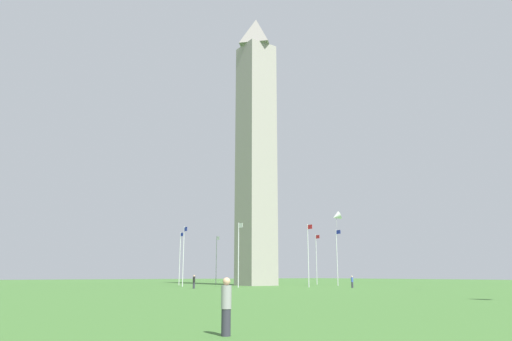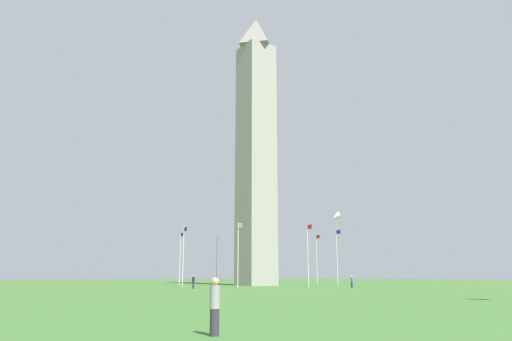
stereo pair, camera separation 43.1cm
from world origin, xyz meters
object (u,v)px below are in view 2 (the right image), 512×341
object	(u,v)px
obelisk_monument	(256,144)
person_gray_shirt	(215,307)
flagpole_se	(269,258)
kite_white_delta	(336,216)
person_blue_shirt	(352,282)
flagpole_ne	(337,255)
flagpole_sw	(180,256)
flagpole_w	(183,254)
person_black_shirt	(193,282)
flagpole_e	(317,257)
flagpole_nw	(238,252)
flagpole_s	(217,258)
flagpole_n	(308,253)

from	to	relation	value
obelisk_monument	person_gray_shirt	distance (m)	73.20
flagpole_se	kite_white_delta	xyz separation A→B (m)	(24.41, -4.40, 5.76)
person_gray_shirt	person_blue_shirt	xyz separation A→B (m)	(-36.63, 42.77, -0.03)
flagpole_ne	kite_white_delta	xyz separation A→B (m)	(4.71, -4.40, 5.76)
flagpole_se	flagpole_sw	xyz separation A→B (m)	(-0.00, -19.69, 0.00)
flagpole_w	person_black_shirt	size ratio (longest dim) A/B	5.25
flagpole_ne	flagpole_e	xyz separation A→B (m)	(-9.85, 4.08, 0.00)
person_black_shirt	flagpole_nw	bearing A→B (deg)	-14.59
flagpole_s	flagpole_sw	size ratio (longest dim) A/B	1.00
flagpole_ne	flagpole_sw	size ratio (longest dim) A/B	1.00
obelisk_monument	person_blue_shirt	distance (m)	31.55
flagpole_ne	flagpole_nw	bearing A→B (deg)	-90.00
flagpole_s	person_black_shirt	distance (m)	30.01
person_black_shirt	kite_white_delta	world-z (taller)	kite_white_delta
flagpole_n	flagpole_se	world-z (taller)	same
flagpole_e	person_black_shirt	bearing A→B (deg)	-71.73
flagpole_se	flagpole_s	world-z (taller)	same
flagpole_e	obelisk_monument	bearing A→B (deg)	-90.21
obelisk_monument	flagpole_ne	world-z (taller)	obelisk_monument
flagpole_n	flagpole_sw	xyz separation A→B (m)	(-23.77, -9.85, 0.00)
flagpole_e	person_gray_shirt	bearing A→B (deg)	-43.57
obelisk_monument	flagpole_n	size ratio (longest dim) A/B	5.38
person_black_shirt	flagpole_s	bearing A→B (deg)	36.56
person_gray_shirt	kite_white_delta	size ratio (longest dim) A/B	0.67
person_gray_shirt	flagpole_nw	bearing A→B (deg)	-24.79
flagpole_nw	person_black_shirt	world-z (taller)	flagpole_nw
flagpole_s	flagpole_nw	xyz separation A→B (m)	(23.77, -9.85, 0.00)
obelisk_monument	flagpole_se	xyz separation A→B (m)	(-9.79, 9.85, -20.10)
person_gray_shirt	person_blue_shirt	world-z (taller)	person_gray_shirt
obelisk_monument	kite_white_delta	world-z (taller)	obelisk_monument
flagpole_ne	person_blue_shirt	xyz separation A→B (m)	(9.93, -6.81, -4.25)
flagpole_ne	flagpole_w	distance (m)	25.73
person_blue_shirt	flagpole_s	bearing A→B (deg)	-34.20
flagpole_ne	kite_white_delta	distance (m)	8.64
flagpole_sw	flagpole_w	size ratio (longest dim) A/B	1.00
flagpole_ne	flagpole_sw	world-z (taller)	same
flagpole_w	flagpole_n	bearing A→B (deg)	45.00
obelisk_monument	flagpole_ne	distance (m)	24.48
flagpole_s	kite_white_delta	bearing A→B (deg)	10.83
flagpole_w	person_gray_shirt	distance (m)	62.17
flagpole_n	person_black_shirt	size ratio (longest dim) A/B	5.25
obelisk_monument	flagpole_sw	bearing A→B (deg)	-134.85
obelisk_monument	flagpole_nw	world-z (taller)	obelisk_monument
person_black_shirt	person_gray_shirt	bearing A→B (deg)	-134.02
flagpole_w	person_gray_shirt	world-z (taller)	flagpole_w
flagpole_n	flagpole_ne	size ratio (longest dim) A/B	1.00
obelisk_monument	kite_white_delta	xyz separation A→B (m)	(14.61, 5.45, -14.34)
flagpole_nw	flagpole_se	bearing A→B (deg)	135.00
flagpole_w	person_gray_shirt	xyz separation A→B (m)	(56.40, -25.81, -4.22)
obelisk_monument	person_black_shirt	distance (m)	31.53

